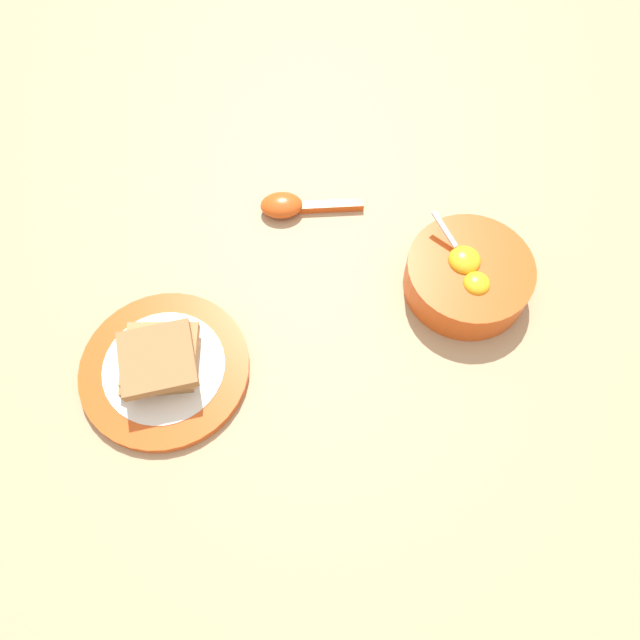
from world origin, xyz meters
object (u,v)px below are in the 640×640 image
(toast_sandwich, at_px, (158,359))
(soup_spoon, at_px, (291,205))
(egg_bowl, at_px, (468,275))
(toast_plate, at_px, (165,369))

(toast_sandwich, distance_m, soup_spoon, 0.30)
(toast_sandwich, bearing_deg, egg_bowl, 55.09)
(toast_plate, xyz_separation_m, soup_spoon, (-0.03, 0.30, 0.01))
(toast_plate, relative_size, soup_spoon, 1.63)
(egg_bowl, distance_m, toast_plate, 0.42)
(soup_spoon, bearing_deg, toast_plate, -83.77)
(toast_plate, relative_size, toast_sandwich, 1.64)
(toast_plate, bearing_deg, soup_spoon, 96.23)
(toast_sandwich, bearing_deg, soup_spoon, 95.89)
(toast_plate, distance_m, toast_sandwich, 0.03)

